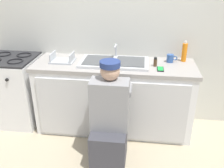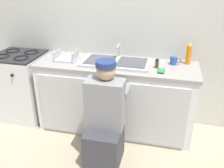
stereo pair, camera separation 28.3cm
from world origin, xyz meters
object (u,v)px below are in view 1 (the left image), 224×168
object	(u,v)px
sink_double_basin	(114,62)
stove_range	(15,90)
soap_bottle_orange	(184,52)
plumber_person	(109,122)
coffee_mug	(170,58)
cell_phone	(160,69)
spice_bottle_pepper	(155,62)
dish_rack_tray	(63,60)

from	to	relation	value
sink_double_basin	stove_range	bearing A→B (deg)	-179.90
sink_double_basin	soap_bottle_orange	world-z (taller)	soap_bottle_orange
plumber_person	coffee_mug	distance (m)	1.09
plumber_person	cell_phone	distance (m)	0.82
sink_double_basin	soap_bottle_orange	bearing A→B (deg)	12.63
spice_bottle_pepper	dish_rack_tray	bearing A→B (deg)	179.32
plumber_person	coffee_mug	world-z (taller)	plumber_person
sink_double_basin	coffee_mug	world-z (taller)	sink_double_basin
cell_phone	soap_bottle_orange	world-z (taller)	soap_bottle_orange
cell_phone	soap_bottle_orange	bearing A→B (deg)	47.26
dish_rack_tray	soap_bottle_orange	bearing A→B (deg)	7.91
dish_rack_tray	coffee_mug	xyz separation A→B (m)	(1.28, 0.15, 0.02)
plumber_person	dish_rack_tray	xyz separation A→B (m)	(-0.65, 0.61, 0.44)
sink_double_basin	cell_phone	size ratio (longest dim) A/B	5.71
sink_double_basin	coffee_mug	xyz separation A→B (m)	(0.66, 0.13, 0.03)
coffee_mug	soap_bottle_orange	size ratio (longest dim) A/B	0.50
dish_rack_tray	cell_phone	size ratio (longest dim) A/B	2.00
coffee_mug	spice_bottle_pepper	distance (m)	0.24
dish_rack_tray	cell_phone	distance (m)	1.16
dish_rack_tray	coffee_mug	world-z (taller)	dish_rack_tray
plumber_person	stove_range	bearing A→B (deg)	155.12
dish_rack_tray	cell_phone	world-z (taller)	dish_rack_tray
stove_range	cell_phone	bearing A→B (deg)	-3.91
spice_bottle_pepper	cell_phone	bearing A→B (deg)	-60.57
plumber_person	coffee_mug	bearing A→B (deg)	50.06
cell_phone	spice_bottle_pepper	size ratio (longest dim) A/B	1.33
dish_rack_tray	spice_bottle_pepper	bearing A→B (deg)	-0.68
sink_double_basin	dish_rack_tray	bearing A→B (deg)	-178.46
spice_bottle_pepper	plumber_person	bearing A→B (deg)	-127.15
sink_double_basin	dish_rack_tray	world-z (taller)	sink_double_basin
sink_double_basin	coffee_mug	size ratio (longest dim) A/B	6.35
plumber_person	sink_double_basin	bearing A→B (deg)	92.49
plumber_person	soap_bottle_orange	bearing A→B (deg)	45.49
spice_bottle_pepper	sink_double_basin	bearing A→B (deg)	176.43
stove_range	dish_rack_tray	xyz separation A→B (m)	(0.69, -0.01, 0.45)
sink_double_basin	plumber_person	distance (m)	0.76
coffee_mug	soap_bottle_orange	distance (m)	0.18
plumber_person	dish_rack_tray	distance (m)	0.99
cell_phone	spice_bottle_pepper	world-z (taller)	spice_bottle_pepper
plumber_person	spice_bottle_pepper	distance (m)	0.88
coffee_mug	dish_rack_tray	bearing A→B (deg)	-173.44
stove_range	soap_bottle_orange	size ratio (longest dim) A/B	3.61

